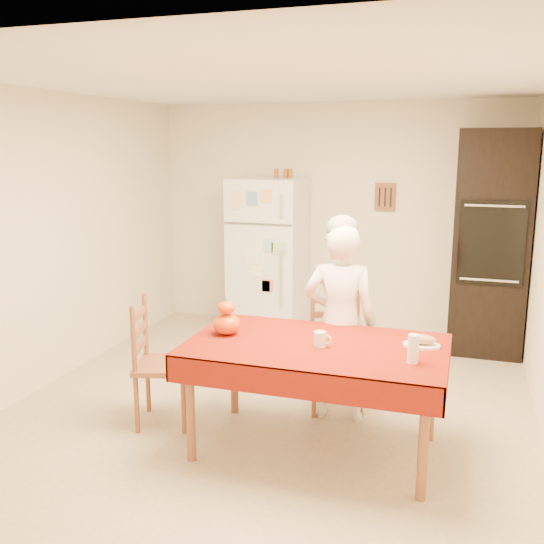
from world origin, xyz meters
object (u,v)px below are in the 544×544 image
at_px(refrigerator, 268,256).
at_px(pumpkin_lower, 227,324).
at_px(coffee_mug, 320,339).
at_px(bread_plate, 421,345).
at_px(dining_table, 316,354).
at_px(seated_woman, 340,323).
at_px(chair_left, 155,358).
at_px(chair_far, 336,344).
at_px(wine_glass, 413,349).
at_px(oven_cabinet, 490,243).

relative_size(refrigerator, pumpkin_lower, 8.86).
xyz_separation_m(coffee_mug, bread_plate, (0.63, 0.20, -0.04)).
height_order(dining_table, seated_woman, seated_woman).
distance_m(refrigerator, coffee_mug, 2.78).
xyz_separation_m(chair_left, pumpkin_lower, (0.59, -0.04, 0.33)).
xyz_separation_m(chair_left, bread_plate, (1.90, 0.11, 0.26)).
relative_size(pumpkin_lower, bread_plate, 0.80).
height_order(chair_far, pumpkin_lower, chair_far).
bearing_deg(pumpkin_lower, refrigerator, 101.65).
xyz_separation_m(chair_far, chair_left, (-1.21, -0.72, 0.00)).
relative_size(chair_far, coffee_mug, 9.50).
distance_m(coffee_mug, wine_glass, 0.62).
relative_size(chair_far, bread_plate, 3.96).
xyz_separation_m(oven_cabinet, seated_woman, (-1.08, -1.97, -0.35)).
distance_m(dining_table, seated_woman, 0.56).
height_order(dining_table, bread_plate, bread_plate).
bearing_deg(chair_far, wine_glass, -72.05).
distance_m(wine_glass, bread_plate, 0.33).
distance_m(refrigerator, chair_far, 2.07).
height_order(dining_table, chair_left, chair_left).
bearing_deg(coffee_mug, refrigerator, 115.21).
distance_m(refrigerator, seated_woman, 2.26).
height_order(refrigerator, chair_far, refrigerator).
bearing_deg(seated_woman, refrigerator, -63.42).
bearing_deg(refrigerator, coffee_mug, -64.79).
distance_m(coffee_mug, bread_plate, 0.66).
xyz_separation_m(refrigerator, pumpkin_lower, (0.51, -2.46, -0.02)).
xyz_separation_m(oven_cabinet, dining_table, (-1.13, -2.52, -0.41)).
xyz_separation_m(chair_far, pumpkin_lower, (-0.62, -0.75, 0.33)).
bearing_deg(oven_cabinet, wine_glass, -100.37).
distance_m(chair_left, pumpkin_lower, 0.68).
bearing_deg(coffee_mug, bread_plate, 17.66).
height_order(pumpkin_lower, wine_glass, wine_glass).
distance_m(refrigerator, chair_left, 2.45).
bearing_deg(bread_plate, pumpkin_lower, -173.71).
distance_m(chair_far, wine_glass, 1.19).
bearing_deg(wine_glass, chair_left, 173.49).
xyz_separation_m(oven_cabinet, coffee_mug, (-1.09, -2.57, -0.29)).
bearing_deg(seated_woman, wine_glass, 124.28).
xyz_separation_m(refrigerator, coffee_mug, (1.19, -2.52, -0.04)).
relative_size(pumpkin_lower, wine_glass, 1.09).
relative_size(chair_left, wine_glass, 5.40).
bearing_deg(bread_plate, chair_left, -176.82).
bearing_deg(coffee_mug, seated_woman, 89.08).
xyz_separation_m(dining_table, coffee_mug, (0.04, -0.04, 0.12)).
bearing_deg(bread_plate, chair_far, 138.70).
height_order(oven_cabinet, coffee_mug, oven_cabinet).
bearing_deg(oven_cabinet, coffee_mug, -113.08).
height_order(chair_far, coffee_mug, chair_far).
bearing_deg(coffee_mug, wine_glass, -11.10).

